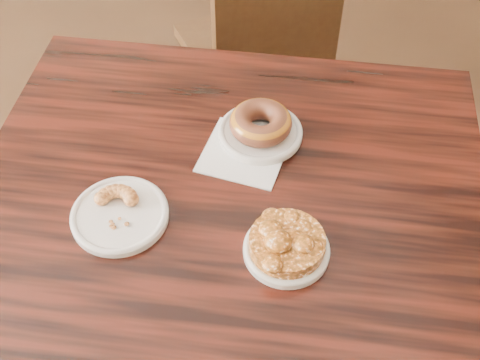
{
  "coord_description": "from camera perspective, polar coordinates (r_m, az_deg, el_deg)",
  "views": [
    {
      "loc": [
        0.23,
        -0.78,
        1.59
      ],
      "look_at": [
        0.32,
        -0.11,
        0.8
      ],
      "focal_mm": 45.0,
      "sensor_mm": 36.0,
      "label": 1
    }
  ],
  "objects": [
    {
      "name": "napkin",
      "position": [
        1.15,
        0.41,
        2.64
      ],
      "size": [
        0.2,
        0.2,
        0.0
      ],
      "primitive_type": "cube",
      "rotation": [
        0.0,
        0.0,
        -0.45
      ],
      "color": "white",
      "rests_on": "cafe_table"
    },
    {
      "name": "floor",
      "position": [
        1.78,
        -11.08,
        -15.42
      ],
      "size": [
        5.0,
        5.0,
        0.0
      ],
      "primitive_type": "plane",
      "color": "black",
      "rests_on": "ground"
    },
    {
      "name": "cafe_table",
      "position": [
        1.37,
        -1.34,
        -13.16
      ],
      "size": [
        1.16,
        1.16,
        0.75
      ],
      "primitive_type": "cube",
      "rotation": [
        0.0,
        0.0,
        -0.27
      ],
      "color": "black",
      "rests_on": "floor"
    },
    {
      "name": "cruller_fragment",
      "position": [
        1.05,
        -11.47,
        -2.7
      ],
      "size": [
        0.09,
        0.09,
        0.02
      ],
      "primitive_type": null,
      "color": "brown",
      "rests_on": "plate_cruller"
    },
    {
      "name": "chair_far",
      "position": [
        1.9,
        1.12,
        12.4
      ],
      "size": [
        0.52,
        0.52,
        0.9
      ],
      "primitive_type": null,
      "rotation": [
        0.0,
        0.0,
        3.43
      ],
      "color": "black",
      "rests_on": "floor"
    },
    {
      "name": "plate_donut",
      "position": [
        1.18,
        1.94,
        4.5
      ],
      "size": [
        0.16,
        0.16,
        0.01
      ],
      "primitive_type": "cylinder",
      "color": "silver",
      "rests_on": "napkin"
    },
    {
      "name": "apple_fritter",
      "position": [
        0.99,
        4.5,
        -5.79
      ],
      "size": [
        0.17,
        0.17,
        0.04
      ],
      "primitive_type": null,
      "color": "#492607",
      "rests_on": "plate_fritter"
    },
    {
      "name": "glazed_donut",
      "position": [
        1.16,
        1.97,
        5.46
      ],
      "size": [
        0.12,
        0.12,
        0.04
      ],
      "primitive_type": "torus",
      "color": "#9A5F16",
      "rests_on": "plate_donut"
    },
    {
      "name": "plate_cruller",
      "position": [
        1.07,
        -11.33,
        -3.31
      ],
      "size": [
        0.17,
        0.17,
        0.01
      ],
      "primitive_type": "cylinder",
      "color": "white",
      "rests_on": "cafe_table"
    },
    {
      "name": "plate_fritter",
      "position": [
        1.01,
        4.41,
        -6.66
      ],
      "size": [
        0.14,
        0.14,
        0.01
      ],
      "primitive_type": "cylinder",
      "color": "silver",
      "rests_on": "cafe_table"
    }
  ]
}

